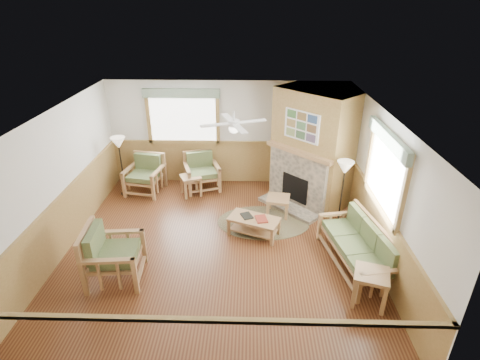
{
  "coord_description": "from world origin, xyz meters",
  "views": [
    {
      "loc": [
        0.59,
        -6.14,
        4.51
      ],
      "look_at": [
        0.4,
        0.7,
        1.15
      ],
      "focal_mm": 28.0,
      "sensor_mm": 36.0,
      "label": 1
    }
  ],
  "objects_px": {
    "armchair_back_left": "(144,175)",
    "floor_lamp_right": "(342,194)",
    "end_table_chairs": "(191,185)",
    "floor_lamp_left": "(122,166)",
    "coffee_table": "(254,227)",
    "armchair_left": "(114,254)",
    "armchair_back_right": "(202,172)",
    "end_table_sofa": "(370,288)",
    "sofa": "(356,246)",
    "footstool": "(278,206)"
  },
  "relations": [
    {
      "from": "end_table_chairs",
      "to": "end_table_sofa",
      "type": "height_order",
      "value": "end_table_sofa"
    },
    {
      "from": "armchair_back_left",
      "to": "end_table_sofa",
      "type": "xyz_separation_m",
      "value": [
        4.61,
        -3.74,
        -0.18
      ]
    },
    {
      "from": "end_table_chairs",
      "to": "floor_lamp_left",
      "type": "height_order",
      "value": "floor_lamp_left"
    },
    {
      "from": "sofa",
      "to": "coffee_table",
      "type": "bearing_deg",
      "value": -128.01
    },
    {
      "from": "sofa",
      "to": "end_table_chairs",
      "type": "bearing_deg",
      "value": -139.24
    },
    {
      "from": "end_table_sofa",
      "to": "floor_lamp_left",
      "type": "height_order",
      "value": "floor_lamp_left"
    },
    {
      "from": "armchair_left",
      "to": "floor_lamp_left",
      "type": "height_order",
      "value": "floor_lamp_left"
    },
    {
      "from": "coffee_table",
      "to": "footstool",
      "type": "bearing_deg",
      "value": 78.77
    },
    {
      "from": "floor_lamp_right",
      "to": "armchair_left",
      "type": "bearing_deg",
      "value": -156.73
    },
    {
      "from": "coffee_table",
      "to": "end_table_chairs",
      "type": "height_order",
      "value": "end_table_chairs"
    },
    {
      "from": "armchair_left",
      "to": "coffee_table",
      "type": "bearing_deg",
      "value": -65.12
    },
    {
      "from": "end_table_sofa",
      "to": "footstool",
      "type": "height_order",
      "value": "end_table_sofa"
    },
    {
      "from": "coffee_table",
      "to": "sofa",
      "type": "bearing_deg",
      "value": -5.19
    },
    {
      "from": "sofa",
      "to": "floor_lamp_left",
      "type": "relative_size",
      "value": 1.23
    },
    {
      "from": "armchair_back_left",
      "to": "end_table_chairs",
      "type": "height_order",
      "value": "armchair_back_left"
    },
    {
      "from": "coffee_table",
      "to": "footstool",
      "type": "xyz_separation_m",
      "value": [
        0.55,
        0.85,
        0.01
      ]
    },
    {
      "from": "end_table_chairs",
      "to": "floor_lamp_right",
      "type": "xyz_separation_m",
      "value": [
        3.42,
        -1.3,
        0.5
      ]
    },
    {
      "from": "sofa",
      "to": "armchair_left",
      "type": "xyz_separation_m",
      "value": [
        -4.28,
        -0.45,
        0.08
      ]
    },
    {
      "from": "armchair_left",
      "to": "armchair_back_right",
      "type": "bearing_deg",
      "value": -22.32
    },
    {
      "from": "armchair_back_left",
      "to": "end_table_chairs",
      "type": "relative_size",
      "value": 1.83
    },
    {
      "from": "footstool",
      "to": "armchair_left",
      "type": "bearing_deg",
      "value": -143.04
    },
    {
      "from": "armchair_left",
      "to": "end_table_sofa",
      "type": "height_order",
      "value": "armchair_left"
    },
    {
      "from": "armchair_back_right",
      "to": "floor_lamp_right",
      "type": "relative_size",
      "value": 0.61
    },
    {
      "from": "armchair_left",
      "to": "end_table_chairs",
      "type": "distance_m",
      "value": 3.27
    },
    {
      "from": "armchair_back_left",
      "to": "floor_lamp_left",
      "type": "relative_size",
      "value": 0.62
    },
    {
      "from": "armchair_left",
      "to": "footstool",
      "type": "height_order",
      "value": "armchair_left"
    },
    {
      "from": "armchair_back_left",
      "to": "floor_lamp_right",
      "type": "height_order",
      "value": "floor_lamp_right"
    },
    {
      "from": "armchair_back_right",
      "to": "end_table_chairs",
      "type": "relative_size",
      "value": 1.79
    },
    {
      "from": "coffee_table",
      "to": "armchair_left",
      "type": "bearing_deg",
      "value": -128.41
    },
    {
      "from": "sofa",
      "to": "footstool",
      "type": "relative_size",
      "value": 3.74
    },
    {
      "from": "armchair_back_right",
      "to": "floor_lamp_right",
      "type": "bearing_deg",
      "value": -45.49
    },
    {
      "from": "sofa",
      "to": "coffee_table",
      "type": "xyz_separation_m",
      "value": [
        -1.85,
        0.94,
        -0.23
      ]
    },
    {
      "from": "sofa",
      "to": "footstool",
      "type": "bearing_deg",
      "value": -155.17
    },
    {
      "from": "armchair_left",
      "to": "end_table_chairs",
      "type": "relative_size",
      "value": 1.98
    },
    {
      "from": "end_table_sofa",
      "to": "end_table_chairs",
      "type": "bearing_deg",
      "value": 133.37
    },
    {
      "from": "armchair_back_left",
      "to": "end_table_chairs",
      "type": "bearing_deg",
      "value": 4.58
    },
    {
      "from": "end_table_sofa",
      "to": "floor_lamp_left",
      "type": "xyz_separation_m",
      "value": [
        -5.1,
        3.61,
        0.47
      ]
    },
    {
      "from": "armchair_back_left",
      "to": "sofa",
      "type": "bearing_deg",
      "value": -20.94
    },
    {
      "from": "armchair_left",
      "to": "sofa",
      "type": "bearing_deg",
      "value": -88.96
    },
    {
      "from": "armchair_back_right",
      "to": "end_table_sofa",
      "type": "bearing_deg",
      "value": -69.2
    },
    {
      "from": "armchair_back_right",
      "to": "floor_lamp_left",
      "type": "relative_size",
      "value": 0.61
    },
    {
      "from": "coffee_table",
      "to": "end_table_chairs",
      "type": "relative_size",
      "value": 1.98
    },
    {
      "from": "sofa",
      "to": "floor_lamp_right",
      "type": "relative_size",
      "value": 1.24
    },
    {
      "from": "armchair_back_left",
      "to": "armchair_left",
      "type": "distance_m",
      "value": 3.28
    },
    {
      "from": "floor_lamp_left",
      "to": "end_table_sofa",
      "type": "bearing_deg",
      "value": -35.31
    },
    {
      "from": "armchair_back_left",
      "to": "end_table_chairs",
      "type": "distance_m",
      "value": 1.21
    },
    {
      "from": "footstool",
      "to": "floor_lamp_left",
      "type": "xyz_separation_m",
      "value": [
        -3.8,
        0.89,
        0.54
      ]
    },
    {
      "from": "footstool",
      "to": "armchair_back_right",
      "type": "bearing_deg",
      "value": 146.03
    },
    {
      "from": "armchair_back_left",
      "to": "armchair_back_right",
      "type": "bearing_deg",
      "value": 20.51
    },
    {
      "from": "sofa",
      "to": "end_table_sofa",
      "type": "bearing_deg",
      "value": -11.04
    }
  ]
}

